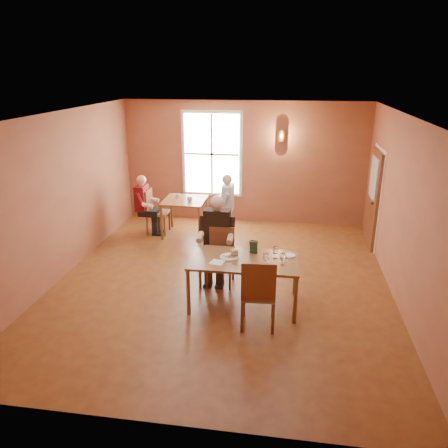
# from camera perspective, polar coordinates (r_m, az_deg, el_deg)

# --- Properties ---
(ground) EXTENTS (6.00, 7.00, 0.01)m
(ground) POSITION_cam_1_polar(r_m,az_deg,el_deg) (8.14, -0.21, -7.45)
(ground) COLOR brown
(ground) RESTS_ON ground
(wall_back) EXTENTS (6.00, 0.04, 3.00)m
(wall_back) POSITION_cam_1_polar(r_m,az_deg,el_deg) (10.94, 2.63, 8.00)
(wall_back) COLOR brown
(wall_back) RESTS_ON ground
(wall_front) EXTENTS (6.00, 0.04, 3.00)m
(wall_front) POSITION_cam_1_polar(r_m,az_deg,el_deg) (4.42, -7.37, -10.54)
(wall_front) COLOR brown
(wall_front) RESTS_ON ground
(wall_left) EXTENTS (0.04, 7.00, 3.00)m
(wall_left) POSITION_cam_1_polar(r_m,az_deg,el_deg) (8.55, -20.55, 3.42)
(wall_left) COLOR brown
(wall_left) RESTS_ON ground
(wall_right) EXTENTS (0.04, 7.00, 3.00)m
(wall_right) POSITION_cam_1_polar(r_m,az_deg,el_deg) (7.72, 22.35, 1.52)
(wall_right) COLOR brown
(wall_right) RESTS_ON ground
(ceiling) EXTENTS (6.00, 7.00, 0.04)m
(ceiling) POSITION_cam_1_polar(r_m,az_deg,el_deg) (7.28, -0.24, 14.07)
(ceiling) COLOR white
(ceiling) RESTS_ON wall_back
(window) EXTENTS (1.36, 0.10, 1.96)m
(window) POSITION_cam_1_polar(r_m,az_deg,el_deg) (10.96, -1.60, 9.10)
(window) COLOR white
(window) RESTS_ON wall_back
(door) EXTENTS (0.12, 1.04, 2.10)m
(door) POSITION_cam_1_polar(r_m,az_deg,el_deg) (9.99, 18.85, 3.16)
(door) COLOR maroon
(door) RESTS_ON ground
(wall_sconce) EXTENTS (0.16, 0.16, 0.28)m
(wall_sconce) POSITION_cam_1_polar(r_m,az_deg,el_deg) (10.67, 7.54, 11.37)
(wall_sconce) COLOR brown
(wall_sconce) RESTS_ON wall_back
(main_table) EXTENTS (1.74, 0.98, 0.82)m
(main_table) POSITION_cam_1_polar(r_m,az_deg,el_deg) (7.22, 2.64, -7.58)
(main_table) COLOR brown
(main_table) RESTS_ON ground
(chair_diner_main) EXTENTS (0.46, 0.46, 1.03)m
(chair_diner_main) POSITION_cam_1_polar(r_m,az_deg,el_deg) (7.81, -0.50, -4.48)
(chair_diner_main) COLOR brown
(chair_diner_main) RESTS_ON ground
(diner_main) EXTENTS (0.61, 0.61, 1.53)m
(diner_main) POSITION_cam_1_polar(r_m,az_deg,el_deg) (7.68, -0.54, -2.87)
(diner_main) COLOR black
(diner_main) RESTS_ON ground
(chair_empty) EXTENTS (0.52, 0.52, 1.13)m
(chair_empty) POSITION_cam_1_polar(r_m,az_deg,el_deg) (6.61, 4.53, -8.81)
(chair_empty) COLOR brown
(chair_empty) RESTS_ON ground
(plate_food) EXTENTS (0.40, 0.40, 0.04)m
(plate_food) POSITION_cam_1_polar(r_m,az_deg,el_deg) (7.08, 0.68, -4.26)
(plate_food) COLOR white
(plate_food) RESTS_ON main_table
(sandwich) EXTENTS (0.13, 0.13, 0.12)m
(sandwich) POSITION_cam_1_polar(r_m,az_deg,el_deg) (7.08, 1.37, -3.94)
(sandwich) COLOR tan
(sandwich) RESTS_ON main_table
(goblet_a) EXTENTS (0.09, 0.09, 0.22)m
(goblet_a) POSITION_cam_1_polar(r_m,az_deg,el_deg) (7.05, 6.74, -3.71)
(goblet_a) COLOR white
(goblet_a) RESTS_ON main_table
(goblet_b) EXTENTS (0.10, 0.10, 0.22)m
(goblet_b) POSITION_cam_1_polar(r_m,az_deg,el_deg) (6.83, 7.69, -4.56)
(goblet_b) COLOR silver
(goblet_b) RESTS_ON main_table
(goblet_c) EXTENTS (0.11, 0.11, 0.21)m
(goblet_c) POSITION_cam_1_polar(r_m,az_deg,el_deg) (6.81, 5.49, -4.60)
(goblet_c) COLOR white
(goblet_c) RESTS_ON main_table
(menu_stand) EXTENTS (0.14, 0.10, 0.22)m
(menu_stand) POSITION_cam_1_polar(r_m,az_deg,el_deg) (7.23, 3.88, -3.02)
(menu_stand) COLOR #1C3723
(menu_stand) RESTS_ON main_table
(knife) EXTENTS (0.24, 0.04, 0.00)m
(knife) POSITION_cam_1_polar(r_m,az_deg,el_deg) (6.85, 2.03, -5.32)
(knife) COLOR silver
(knife) RESTS_ON main_table
(napkin) EXTENTS (0.24, 0.24, 0.01)m
(napkin) POSITION_cam_1_polar(r_m,az_deg,el_deg) (6.91, -0.92, -5.04)
(napkin) COLOR white
(napkin) RESTS_ON main_table
(side_plate) EXTENTS (0.27, 0.27, 0.02)m
(side_plate) POSITION_cam_1_polar(r_m,az_deg,el_deg) (7.23, 8.50, -4.06)
(side_plate) COLOR white
(side_plate) RESTS_ON main_table
(second_table) EXTENTS (0.96, 0.96, 0.85)m
(second_table) POSITION_cam_1_polar(r_m,az_deg,el_deg) (10.27, -5.12, 0.92)
(second_table) COLOR brown
(second_table) RESTS_ON ground
(chair_diner_white) EXTENTS (0.44, 0.44, 1.00)m
(chair_diner_white) POSITION_cam_1_polar(r_m,az_deg,el_deg) (10.11, -1.55, 1.15)
(chair_diner_white) COLOR #4A240F
(chair_diner_white) RESTS_ON ground
(diner_white) EXTENTS (0.56, 0.56, 1.40)m
(diner_white) POSITION_cam_1_polar(r_m,az_deg,el_deg) (10.04, -1.39, 2.24)
(diner_white) COLOR white
(diner_white) RESTS_ON ground
(chair_diner_maroon) EXTENTS (0.47, 0.47, 1.05)m
(chair_diner_maroon) POSITION_cam_1_polar(r_m,az_deg,el_deg) (10.40, -8.62, 1.62)
(chair_diner_maroon) COLOR #402313
(chair_diner_maroon) RESTS_ON ground
(diner_maroon) EXTENTS (0.54, 0.54, 1.36)m
(diner_maroon) POSITION_cam_1_polar(r_m,az_deg,el_deg) (10.37, -8.82, 2.44)
(diner_maroon) COLOR maroon
(diner_maroon) RESTS_ON ground
(cup_a) EXTENTS (0.15, 0.15, 0.10)m
(cup_a) POSITION_cam_1_polar(r_m,az_deg,el_deg) (9.98, -4.51, 3.24)
(cup_a) COLOR silver
(cup_a) RESTS_ON second_table
(cup_b) EXTENTS (0.12, 0.12, 0.10)m
(cup_b) POSITION_cam_1_polar(r_m,az_deg,el_deg) (10.27, -6.09, 3.66)
(cup_b) COLOR silver
(cup_b) RESTS_ON second_table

